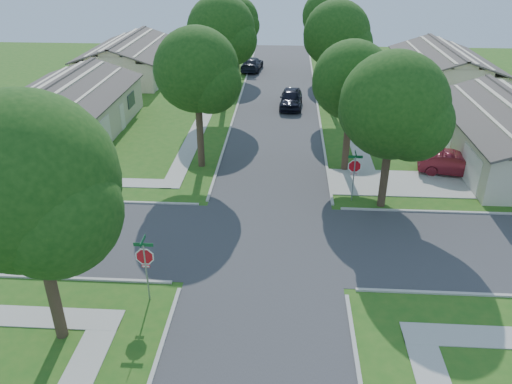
{
  "coord_description": "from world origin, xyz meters",
  "views": [
    {
      "loc": [
        0.8,
        -20.95,
        13.6
      ],
      "look_at": [
        -0.67,
        2.29,
        1.6
      ],
      "focal_mm": 35.0,
      "sensor_mm": 36.0,
      "label": 1
    }
  ],
  "objects_px": {
    "stop_sign_ne": "(354,168)",
    "house_nw_near": "(68,112)",
    "tree_w_mid": "(222,33)",
    "house_ne_far": "(442,74)",
    "tree_ne_corner": "(394,110)",
    "stop_sign_sw": "(145,259)",
    "house_nw_far": "(131,62)",
    "tree_sw_corner": "(31,189)",
    "car_driveway": "(454,164)",
    "tree_e_far": "(327,18)",
    "car_curb_west": "(252,64)",
    "tree_e_near": "(353,84)",
    "car_curb_east": "(291,98)",
    "tree_w_near": "(198,74)",
    "tree_e_mid": "(337,37)",
    "tree_w_far": "(237,21)"
  },
  "relations": [
    {
      "from": "stop_sign_ne",
      "to": "house_nw_near",
      "type": "height_order",
      "value": "house_nw_near"
    },
    {
      "from": "tree_w_mid",
      "to": "house_ne_far",
      "type": "xyz_separation_m",
      "value": [
        20.63,
        7.99,
        -4.97
      ]
    },
    {
      "from": "tree_ne_corner",
      "to": "house_nw_near",
      "type": "bearing_deg",
      "value": 154.23
    },
    {
      "from": "stop_sign_sw",
      "to": "house_ne_far",
      "type": "relative_size",
      "value": 0.22
    },
    {
      "from": "house_ne_far",
      "to": "house_nw_far",
      "type": "bearing_deg",
      "value": 174.64
    },
    {
      "from": "tree_sw_corner",
      "to": "car_driveway",
      "type": "bearing_deg",
      "value": 39.65
    },
    {
      "from": "tree_w_mid",
      "to": "house_nw_near",
      "type": "relative_size",
      "value": 0.7
    },
    {
      "from": "stop_sign_ne",
      "to": "tree_e_far",
      "type": "relative_size",
      "value": 0.34
    },
    {
      "from": "house_ne_far",
      "to": "tree_w_mid",
      "type": "bearing_deg",
      "value": -158.83
    },
    {
      "from": "stop_sign_ne",
      "to": "tree_sw_corner",
      "type": "relative_size",
      "value": 0.31
    },
    {
      "from": "car_curb_west",
      "to": "tree_sw_corner",
      "type": "bearing_deg",
      "value": 90.01
    },
    {
      "from": "stop_sign_sw",
      "to": "tree_w_mid",
      "type": "xyz_separation_m",
      "value": [
        0.06,
        25.71,
        4.46
      ]
    },
    {
      "from": "house_nw_near",
      "to": "tree_sw_corner",
      "type": "bearing_deg",
      "value": -68.74
    },
    {
      "from": "tree_e_near",
      "to": "tree_ne_corner",
      "type": "bearing_deg",
      "value": -71.47
    },
    {
      "from": "tree_e_far",
      "to": "car_curb_west",
      "type": "distance_m",
      "value": 9.64
    },
    {
      "from": "tree_e_far",
      "to": "tree_sw_corner",
      "type": "height_order",
      "value": "tree_sw_corner"
    },
    {
      "from": "tree_sw_corner",
      "to": "car_curb_east",
      "type": "height_order",
      "value": "tree_sw_corner"
    },
    {
      "from": "tree_w_mid",
      "to": "tree_e_near",
      "type": "bearing_deg",
      "value": -51.95
    },
    {
      "from": "tree_w_mid",
      "to": "car_curb_east",
      "type": "xyz_separation_m",
      "value": [
        5.84,
        1.07,
        -5.68
      ]
    },
    {
      "from": "stop_sign_sw",
      "to": "tree_w_near",
      "type": "xyz_separation_m",
      "value": [
        0.06,
        13.71,
        4.08
      ]
    },
    {
      "from": "house_ne_far",
      "to": "house_nw_far",
      "type": "height_order",
      "value": "same"
    },
    {
      "from": "tree_w_near",
      "to": "tree_w_mid",
      "type": "bearing_deg",
      "value": 89.98
    },
    {
      "from": "tree_e_mid",
      "to": "stop_sign_ne",
      "type": "bearing_deg",
      "value": -90.2
    },
    {
      "from": "car_curb_west",
      "to": "stop_sign_ne",
      "type": "bearing_deg",
      "value": 110.13
    },
    {
      "from": "house_nw_near",
      "to": "house_nw_far",
      "type": "distance_m",
      "value": 17.0
    },
    {
      "from": "stop_sign_ne",
      "to": "tree_w_near",
      "type": "xyz_separation_m",
      "value": [
        -9.34,
        4.31,
        4.08
      ]
    },
    {
      "from": "stop_sign_sw",
      "to": "tree_e_mid",
      "type": "relative_size",
      "value": 0.32
    },
    {
      "from": "tree_w_far",
      "to": "car_driveway",
      "type": "height_order",
      "value": "tree_w_far"
    },
    {
      "from": "tree_w_far",
      "to": "car_curb_west",
      "type": "bearing_deg",
      "value": 44.39
    },
    {
      "from": "tree_sw_corner",
      "to": "car_curb_east",
      "type": "xyz_separation_m",
      "value": [
        8.64,
        29.07,
        -5.46
      ]
    },
    {
      "from": "tree_e_near",
      "to": "house_nw_near",
      "type": "xyz_separation_m",
      "value": [
        -20.74,
        5.99,
        -4.13
      ]
    },
    {
      "from": "stop_sign_ne",
      "to": "house_nw_far",
      "type": "bearing_deg",
      "value": 127.16
    },
    {
      "from": "tree_e_near",
      "to": "tree_e_mid",
      "type": "xyz_separation_m",
      "value": [
        0.01,
        12.0,
        0.61
      ]
    },
    {
      "from": "tree_e_mid",
      "to": "house_ne_far",
      "type": "distance_m",
      "value": 14.58
    },
    {
      "from": "tree_w_near",
      "to": "house_ne_far",
      "type": "height_order",
      "value": "tree_w_near"
    },
    {
      "from": "house_nw_near",
      "to": "house_ne_far",
      "type": "bearing_deg",
      "value": 23.64
    },
    {
      "from": "tree_e_mid",
      "to": "house_nw_near",
      "type": "xyz_separation_m",
      "value": [
        -20.75,
        -6.01,
        -4.74
      ]
    },
    {
      "from": "car_curb_west",
      "to": "tree_w_mid",
      "type": "bearing_deg",
      "value": 90.01
    },
    {
      "from": "house_ne_far",
      "to": "house_nw_far",
      "type": "relative_size",
      "value": 1.0
    },
    {
      "from": "tree_w_near",
      "to": "house_nw_far",
      "type": "relative_size",
      "value": 0.66
    },
    {
      "from": "stop_sign_sw",
      "to": "house_nw_near",
      "type": "distance_m",
      "value": 22.71
    },
    {
      "from": "tree_w_near",
      "to": "car_curb_west",
      "type": "distance_m",
      "value": 27.0
    },
    {
      "from": "tree_e_near",
      "to": "tree_w_mid",
      "type": "bearing_deg",
      "value": 128.05
    },
    {
      "from": "house_nw_near",
      "to": "car_curb_west",
      "type": "height_order",
      "value": "house_nw_near"
    },
    {
      "from": "tree_w_mid",
      "to": "house_nw_far",
      "type": "bearing_deg",
      "value": 135.93
    },
    {
      "from": "tree_e_far",
      "to": "car_driveway",
      "type": "bearing_deg",
      "value": -75.07
    },
    {
      "from": "tree_e_far",
      "to": "house_nw_far",
      "type": "distance_m",
      "value": 21.31
    },
    {
      "from": "house_nw_far",
      "to": "car_curb_east",
      "type": "relative_size",
      "value": 2.87
    },
    {
      "from": "tree_w_mid",
      "to": "car_driveway",
      "type": "bearing_deg",
      "value": -37.33
    },
    {
      "from": "tree_ne_corner",
      "to": "stop_sign_sw",
      "type": "bearing_deg",
      "value": -141.16
    }
  ]
}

